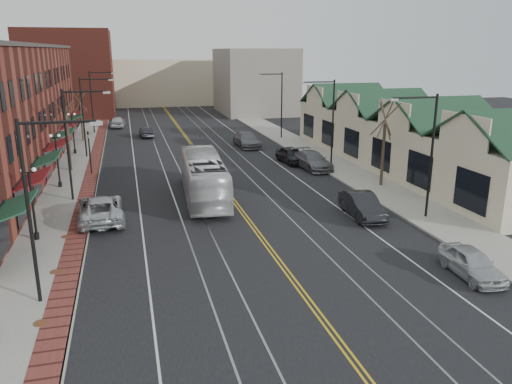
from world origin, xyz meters
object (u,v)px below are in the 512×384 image
transit_bus (203,177)px  parked_car_d (292,155)px  parked_suv (101,209)px  parked_car_b (362,205)px  parked_car_a (472,263)px  parked_car_c (312,160)px

transit_bus → parked_car_d: (10.24, 9.82, -0.86)m
parked_suv → parked_car_b: size_ratio=1.23×
transit_bus → parked_suv: size_ratio=1.97×
transit_bus → parked_suv: transit_bus is taller
parked_suv → parked_car_d: (17.54, 13.35, -0.04)m
transit_bus → parked_car_a: size_ratio=2.87×
parked_suv → transit_bus: bearing=-157.3°
parked_car_c → parked_car_b: bearing=-102.5°
transit_bus → parked_car_b: 11.89m
parked_suv → parked_car_c: bearing=-153.7°
transit_bus → parked_car_b: transit_bus is taller
parked_car_c → parked_car_a: bearing=-96.8°
parked_car_c → parked_car_d: 3.05m
parked_suv → parked_car_a: size_ratio=1.46×
transit_bus → parked_car_b: size_ratio=2.42×
parked_suv → parked_car_c: parked_suv is taller
transit_bus → parked_car_b: (9.50, -7.10, -0.85)m
parked_suv → parked_car_b: parked_suv is taller
transit_bus → parked_suv: bearing=29.5°
parked_car_a → parked_car_b: bearing=100.8°
parked_suv → parked_car_a: (17.92, -13.23, -0.13)m
parked_suv → parked_car_a: 22.28m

